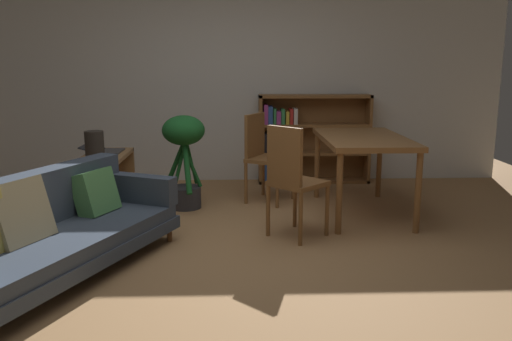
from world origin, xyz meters
name	(u,v)px	position (x,y,z in m)	size (l,w,h in m)	color
ground_plane	(228,253)	(0.00, 0.00, 0.00)	(8.16, 8.16, 0.00)	#A87A4C
back_wall_panel	(230,73)	(0.00, 2.70, 1.35)	(6.80, 0.10, 2.70)	silver
fabric_couch	(48,229)	(-1.25, -0.39, 0.34)	(1.52, 2.15, 0.73)	brown
media_console	(105,185)	(-1.26, 1.25, 0.28)	(0.41, 1.05, 0.57)	olive
open_laptop	(104,150)	(-1.30, 1.48, 0.59)	(0.41, 0.34, 0.07)	#333338
desk_speaker	(95,146)	(-1.27, 1.00, 0.71)	(0.18, 0.18, 0.28)	#2D2823
potted_floor_plant	(184,151)	(-0.46, 1.34, 0.59)	(0.44, 0.55, 0.96)	#333338
dining_table	(363,144)	(1.31, 1.09, 0.69)	(0.79, 1.38, 0.77)	brown
dining_chair_near	(264,152)	(0.36, 1.61, 0.53)	(0.57, 0.59, 0.94)	brown
dining_chair_far	(292,176)	(0.54, 0.36, 0.54)	(0.56, 0.56, 0.97)	brown
bookshelf	(305,139)	(0.93, 2.53, 0.54)	(1.37, 0.29, 1.09)	brown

